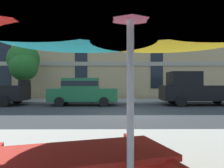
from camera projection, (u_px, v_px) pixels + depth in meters
name	position (u px, v px, depth m)	size (l,w,h in m)	color
ground_plane	(127.00, 113.00, 10.81)	(120.00, 120.00, 0.00)	#2D3033
sidewalk_far	(120.00, 101.00, 17.61)	(56.00, 3.60, 0.12)	gray
apartment_building	(117.00, 41.00, 25.80)	(40.58, 12.08, 12.80)	tan
sedan_green	(83.00, 91.00, 14.49)	(4.40, 1.98, 1.78)	#195933
pickup_black_midblock	(197.00, 90.00, 14.56)	(5.10, 2.12, 2.20)	black
street_tree_left	(24.00, 62.00, 17.38)	(2.58, 2.89, 4.62)	brown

